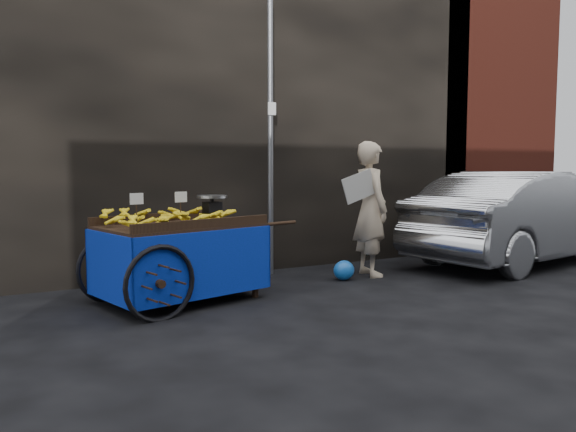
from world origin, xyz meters
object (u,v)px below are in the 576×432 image
banana_cart (176,233)px  vendor (370,209)px  parked_car (525,217)px  plastic_bag (344,270)px

banana_cart → vendor: vendor is taller
vendor → parked_car: bearing=-89.2°
banana_cart → parked_car: (5.83, -0.11, -0.06)m
vendor → banana_cart: bearing=102.1°
vendor → parked_car: (2.88, -0.34, -0.22)m
vendor → plastic_bag: 1.00m
vendor → parked_car: 2.90m
plastic_bag → parked_car: bearing=-3.6°
banana_cart → vendor: 2.97m
vendor → plastic_bag: size_ratio=6.30×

